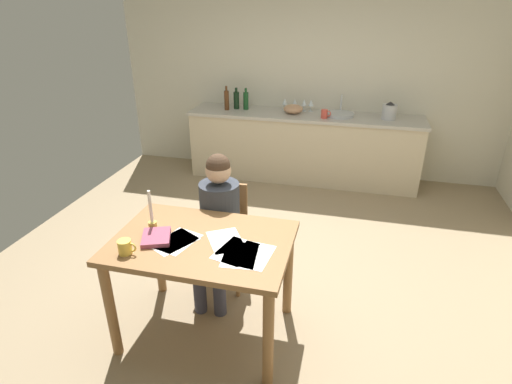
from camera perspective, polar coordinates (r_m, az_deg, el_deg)
The scene contains 26 objects.
ground_plane at distance 3.82m, azimuth 1.39°, elevation -11.23°, with size 5.20×5.20×0.04m, color #937F60.
wall_back at distance 5.72m, azimuth 7.50°, elevation 15.51°, with size 5.20×0.12×2.60m, color beige.
kitchen_counter at distance 5.58m, azimuth 6.55°, elevation 6.30°, with size 3.03×0.64×0.90m.
dining_table at distance 2.85m, azimuth -7.40°, elevation -8.80°, with size 1.20×0.82×0.79m.
chair_at_table at distance 3.49m, azimuth -4.53°, elevation -5.28°, with size 0.42×0.42×0.87m.
person_seated at distance 3.27m, azimuth -5.33°, elevation -3.65°, with size 0.34×0.60×1.19m.
coffee_mug at distance 2.72m, azimuth -17.76°, elevation -7.31°, with size 0.12×0.09×0.09m.
candlestick at distance 2.94m, azimuth -14.32°, elevation -3.52°, with size 0.06×0.06×0.29m.
book_magazine at distance 2.83m, azimuth -13.73°, elevation -6.16°, with size 0.18×0.23×0.03m, color #95435B.
paper_letter at distance 2.75m, azimuth -4.24°, elevation -6.77°, with size 0.21×0.30×0.00m, color white.
paper_bill at distance 2.65m, azimuth -2.87°, elevation -8.21°, with size 0.21×0.30×0.00m, color white.
paper_envelope at distance 2.61m, azimuth -2.23°, elevation -8.76°, with size 0.21×0.30×0.00m, color white.
paper_receipt at distance 2.79m, azimuth -11.42°, elevation -6.80°, with size 0.21×0.30×0.00m, color white.
paper_notice at distance 2.79m, azimuth -10.87°, elevation -6.74°, with size 0.21×0.30×0.00m, color white.
paper_flyer at distance 2.60m, azimuth -0.32°, elevation -8.82°, with size 0.21×0.30×0.00m, color white.
sink_unit at distance 5.41m, azimuth 11.59°, elevation 10.57°, with size 0.36×0.36×0.24m.
bottle_oil at distance 5.61m, azimuth -4.12°, elevation 12.69°, with size 0.06×0.06×0.32m.
bottle_vinegar at distance 5.67m, azimuth -2.75°, elevation 12.71°, with size 0.08×0.08×0.28m.
bottle_wine_red at distance 5.63m, azimuth -1.42°, elevation 12.64°, with size 0.07×0.07×0.28m.
mixing_bowl at distance 5.45m, azimuth 5.21°, elevation 11.45°, with size 0.25×0.25×0.11m, color tan.
stovetop_kettle at distance 5.40m, azimuth 18.09°, elevation 10.65°, with size 0.18×0.18×0.22m.
wine_glass_near_sink at distance 5.56m, azimuth 7.68°, elevation 12.16°, with size 0.07×0.07×0.15m.
wine_glass_by_kettle at distance 5.57m, azimuth 6.72°, elevation 12.23°, with size 0.07×0.07×0.15m.
wine_glass_back_left at distance 5.59m, azimuth 5.43°, elevation 12.33°, with size 0.07×0.07×0.15m.
wine_glass_back_right at distance 5.61m, azimuth 4.03°, elevation 12.43°, with size 0.07×0.07×0.15m.
teacup_on_counter at distance 5.27m, azimuth 9.54°, elevation 10.69°, with size 0.12×0.08×0.11m.
Camera 1 is at (0.65, -3.00, 2.26)m, focal length 28.70 mm.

